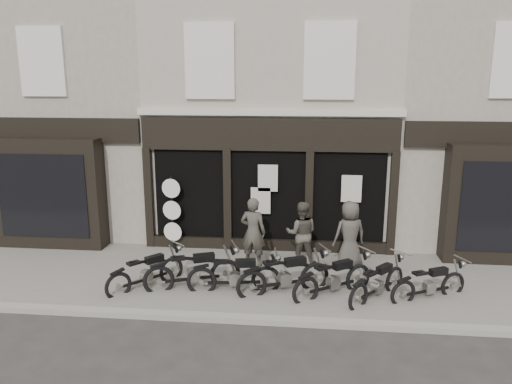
# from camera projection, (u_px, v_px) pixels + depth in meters

# --- Properties ---
(ground_plane) EXTENTS (90.00, 90.00, 0.00)m
(ground_plane) POSITION_uv_depth(u_px,v_px,m) (258.00, 297.00, 11.63)
(ground_plane) COLOR #2D2B28
(ground_plane) RESTS_ON ground
(pavement) EXTENTS (30.00, 4.20, 0.12)m
(pavement) POSITION_uv_depth(u_px,v_px,m) (262.00, 279.00, 12.48)
(pavement) COLOR slate
(pavement) RESTS_ON ground_plane
(kerb) EXTENTS (30.00, 0.25, 0.13)m
(kerb) POSITION_uv_depth(u_px,v_px,m) (252.00, 319.00, 10.40)
(kerb) COLOR gray
(kerb) RESTS_ON ground_plane
(central_building) EXTENTS (7.30, 6.22, 8.34)m
(central_building) POSITION_uv_depth(u_px,v_px,m) (276.00, 105.00, 16.45)
(central_building) COLOR #A59B8E
(central_building) RESTS_ON ground
(neighbour_left) EXTENTS (5.60, 6.73, 8.34)m
(neighbour_left) POSITION_uv_depth(u_px,v_px,m) (90.00, 105.00, 17.03)
(neighbour_left) COLOR #A09587
(neighbour_left) RESTS_ON ground
(neighbour_right) EXTENTS (5.60, 6.73, 8.34)m
(neighbour_right) POSITION_uv_depth(u_px,v_px,m) (475.00, 107.00, 15.79)
(neighbour_right) COLOR #A09587
(neighbour_right) RESTS_ON ground
(motorcycle_0) EXTENTS (1.58, 1.71, 1.00)m
(motorcycle_0) POSITION_uv_depth(u_px,v_px,m) (147.00, 275.00, 11.87)
(motorcycle_0) COLOR black
(motorcycle_0) RESTS_ON ground
(motorcycle_1) EXTENTS (2.20, 1.14, 1.11)m
(motorcycle_1) POSITION_uv_depth(u_px,v_px,m) (194.00, 274.00, 11.82)
(motorcycle_1) COLOR black
(motorcycle_1) RESTS_ON ground
(motorcycle_2) EXTENTS (2.20, 0.66, 1.06)m
(motorcycle_2) POSITION_uv_depth(u_px,v_px,m) (235.00, 278.00, 11.64)
(motorcycle_2) COLOR black
(motorcycle_2) RESTS_ON ground
(motorcycle_3) EXTENTS (2.15, 1.25, 1.11)m
(motorcycle_3) POSITION_uv_depth(u_px,v_px,m) (285.00, 278.00, 11.57)
(motorcycle_3) COLOR black
(motorcycle_3) RESTS_ON ground
(motorcycle_4) EXTENTS (1.92, 1.48, 1.05)m
(motorcycle_4) POSITION_uv_depth(u_px,v_px,m) (334.00, 281.00, 11.44)
(motorcycle_4) COLOR black
(motorcycle_4) RESTS_ON ground
(motorcycle_5) EXTENTS (1.55, 1.70, 0.99)m
(motorcycle_5) POSITION_uv_depth(u_px,v_px,m) (378.00, 285.00, 11.28)
(motorcycle_5) COLOR black
(motorcycle_5) RESTS_ON ground
(motorcycle_6) EXTENTS (1.85, 1.11, 0.96)m
(motorcycle_6) POSITION_uv_depth(u_px,v_px,m) (429.00, 286.00, 11.26)
(motorcycle_6) COLOR black
(motorcycle_6) RESTS_ON ground
(man_left) EXTENTS (0.74, 0.55, 1.85)m
(man_left) POSITION_uv_depth(u_px,v_px,m) (253.00, 232.00, 13.01)
(man_left) COLOR #403D35
(man_left) RESTS_ON pavement
(man_centre) EXTENTS (0.84, 0.66, 1.72)m
(man_centre) POSITION_uv_depth(u_px,v_px,m) (301.00, 233.00, 13.11)
(man_centre) COLOR #49433B
(man_centre) RESTS_ON pavement
(man_right) EXTENTS (1.01, 0.83, 1.77)m
(man_right) POSITION_uv_depth(u_px,v_px,m) (350.00, 234.00, 12.94)
(man_right) COLOR #443F38
(man_right) RESTS_ON pavement
(advert_sign_post) EXTENTS (0.55, 0.35, 2.27)m
(advert_sign_post) POSITION_uv_depth(u_px,v_px,m) (172.00, 216.00, 14.26)
(advert_sign_post) COLOR black
(advert_sign_post) RESTS_ON ground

